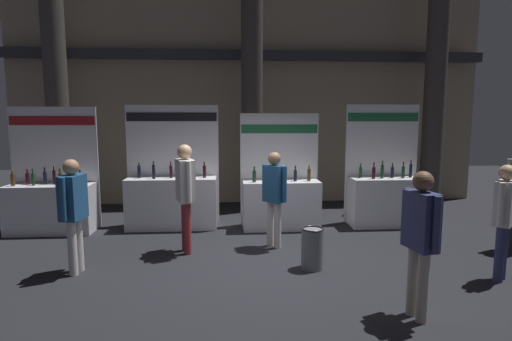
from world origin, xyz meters
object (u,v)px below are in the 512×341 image
object	(u,v)px
exhibitor_booth_0	(52,202)
visitor_4	(420,232)
exhibitor_booth_3	(385,196)
trash_bin	(313,248)
exhibitor_booth_2	(281,199)
exhibitor_booth_1	(172,197)
visitor_1	(73,206)
visitor_0	(274,192)
visitor_2	(504,214)
visitor_3	(185,187)

from	to	relation	value
exhibitor_booth_0	visitor_4	size ratio (longest dim) A/B	1.47
exhibitor_booth_3	trash_bin	bearing A→B (deg)	-130.95
exhibitor_booth_2	trash_bin	size ratio (longest dim) A/B	3.76
exhibitor_booth_2	visitor_4	size ratio (longest dim) A/B	1.40
exhibitor_booth_2	exhibitor_booth_0	bearing A→B (deg)	179.99
exhibitor_booth_3	trash_bin	distance (m)	3.14
exhibitor_booth_1	visitor_4	bearing A→B (deg)	-51.65
exhibitor_booth_0	exhibitor_booth_1	size ratio (longest dim) A/B	0.98
visitor_1	exhibitor_booth_2	bearing A→B (deg)	-46.71
exhibitor_booth_2	visitor_1	world-z (taller)	exhibitor_booth_2
exhibitor_booth_1	exhibitor_booth_2	bearing A→B (deg)	-4.90
exhibitor_booth_1	visitor_0	bearing A→B (deg)	-36.66
exhibitor_booth_1	visitor_2	world-z (taller)	exhibitor_booth_1
visitor_1	visitor_2	bearing A→B (deg)	-87.62
visitor_4	exhibitor_booth_2	bearing A→B (deg)	4.45
trash_bin	visitor_1	world-z (taller)	visitor_1
visitor_1	visitor_3	distance (m)	1.72
visitor_1	exhibitor_booth_3	bearing A→B (deg)	-58.40
exhibitor_booth_2	visitor_3	distance (m)	2.35
visitor_0	exhibitor_booth_2	bearing A→B (deg)	125.08
exhibitor_booth_1	exhibitor_booth_3	world-z (taller)	exhibitor_booth_3
visitor_3	visitor_4	xyz separation A→B (m)	(2.81, -2.48, -0.12)
trash_bin	exhibitor_booth_2	bearing A→B (deg)	94.20
exhibitor_booth_0	visitor_3	xyz separation A→B (m)	(2.77, -1.43, 0.51)
exhibitor_booth_1	visitor_2	size ratio (longest dim) A/B	1.55
visitor_0	visitor_4	bearing A→B (deg)	-15.82
exhibitor_booth_0	exhibitor_booth_2	xyz separation A→B (m)	(4.56, -0.00, -0.01)
visitor_0	visitor_3	bearing A→B (deg)	-125.23
visitor_3	exhibitor_booth_0	bearing A→B (deg)	-134.26
exhibitor_booth_1	visitor_2	xyz separation A→B (m)	(4.91, -3.14, 0.31)
exhibitor_booth_3	visitor_2	distance (m)	3.04
trash_bin	visitor_2	bearing A→B (deg)	-14.18
visitor_1	visitor_0	bearing A→B (deg)	-62.71
exhibitor_booth_0	trash_bin	size ratio (longest dim) A/B	3.96
exhibitor_booth_2	exhibitor_booth_1	bearing A→B (deg)	175.10
trash_bin	visitor_0	bearing A→B (deg)	113.32
trash_bin	visitor_3	distance (m)	2.29
exhibitor_booth_1	visitor_1	size ratio (longest dim) A/B	1.51
exhibitor_booth_1	exhibitor_booth_3	size ratio (longest dim) A/B	0.99
trash_bin	visitor_3	xyz separation A→B (m)	(-1.96, 0.88, 0.80)
exhibitor_booth_2	visitor_3	xyz separation A→B (m)	(-1.79, -1.43, 0.52)
visitor_0	visitor_3	xyz separation A→B (m)	(-1.50, -0.18, 0.13)
visitor_0	visitor_1	bearing A→B (deg)	-113.80
exhibitor_booth_3	visitor_2	xyz separation A→B (m)	(0.47, -2.99, 0.32)
exhibitor_booth_1	visitor_4	world-z (taller)	exhibitor_booth_1
trash_bin	visitor_2	world-z (taller)	visitor_2
visitor_0	exhibitor_booth_0	bearing A→B (deg)	-148.36
visitor_4	exhibitor_booth_1	bearing A→B (deg)	28.19
visitor_1	visitor_4	bearing A→B (deg)	-102.01
exhibitor_booth_0	exhibitor_booth_3	size ratio (longest dim) A/B	0.98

